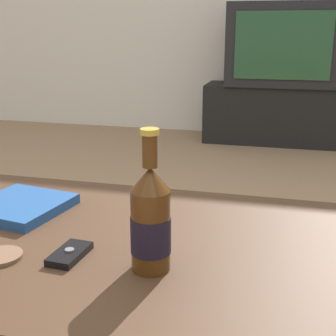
{
  "coord_description": "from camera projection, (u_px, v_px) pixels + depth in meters",
  "views": [
    {
      "loc": [
        0.32,
        -0.83,
        0.83
      ],
      "look_at": [
        0.06,
        0.2,
        0.52
      ],
      "focal_mm": 50.0,
      "sensor_mm": 36.0,
      "label": 1
    }
  ],
  "objects": [
    {
      "name": "table_book",
      "position": [
        21.0,
        206.0,
        1.11
      ],
      "size": [
        0.23,
        0.23,
        0.02
      ],
      "rotation": [
        0.0,
        0.0,
        -0.16
      ],
      "color": "navy",
      "rests_on": "coffee_table"
    },
    {
      "name": "cell_phone",
      "position": [
        70.0,
        254.0,
        0.89
      ],
      "size": [
        0.06,
        0.1,
        0.02
      ],
      "rotation": [
        0.0,
        0.0,
        -0.07
      ],
      "color": "black",
      "rests_on": "coffee_table"
    },
    {
      "name": "coffee_table",
      "position": [
        118.0,
        265.0,
        0.98
      ],
      "size": [
        1.22,
        0.67,
        0.42
      ],
      "color": "#422B1C",
      "rests_on": "ground_plane"
    },
    {
      "name": "tv_stand",
      "position": [
        279.0,
        114.0,
        3.51
      ],
      "size": [
        1.09,
        0.39,
        0.43
      ],
      "color": "black",
      "rests_on": "ground_plane"
    },
    {
      "name": "beer_bottle",
      "position": [
        151.0,
        221.0,
        0.82
      ],
      "size": [
        0.07,
        0.07,
        0.26
      ],
      "color": "#47280F",
      "rests_on": "coffee_table"
    },
    {
      "name": "coaster",
      "position": [
        1.0,
        256.0,
        0.89
      ],
      "size": [
        0.08,
        0.08,
        0.01
      ],
      "color": "brown",
      "rests_on": "coffee_table"
    },
    {
      "name": "television",
      "position": [
        283.0,
        45.0,
        3.36
      ],
      "size": [
        0.79,
        0.45,
        0.58
      ],
      "color": "black",
      "rests_on": "tv_stand"
    }
  ]
}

